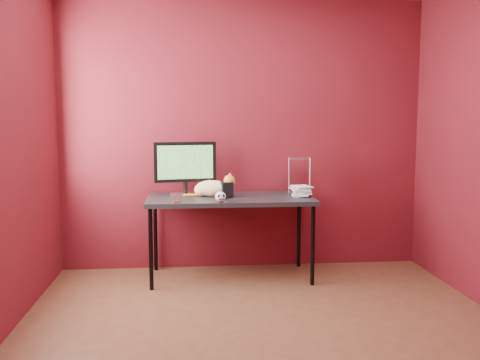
{
  "coord_description": "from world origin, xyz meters",
  "views": [
    {
      "loc": [
        -0.51,
        -3.42,
        1.47
      ],
      "look_at": [
        -0.08,
        1.15,
        0.93
      ],
      "focal_mm": 40.0,
      "sensor_mm": 36.0,
      "label": 1
    }
  ],
  "objects": [
    {
      "name": "room",
      "position": [
        0.0,
        0.0,
        1.45
      ],
      "size": [
        3.52,
        3.52,
        2.61
      ],
      "color": "#542F1D",
      "rests_on": "ground"
    },
    {
      "name": "cat",
      "position": [
        -0.31,
        1.41,
        0.83
      ],
      "size": [
        0.47,
        0.25,
        0.22
      ],
      "rotation": [
        0.0,
        0.0,
        -0.28
      ],
      "color": "orange",
      "rests_on": "desk"
    },
    {
      "name": "skull_mug",
      "position": [
        -0.25,
        1.08,
        0.8
      ],
      "size": [
        0.09,
        0.09,
        0.09
      ],
      "rotation": [
        0.0,
        0.0,
        0.12
      ],
      "color": "silver",
      "rests_on": "desk"
    },
    {
      "name": "speaker",
      "position": [
        -0.18,
        1.34,
        0.81
      ],
      "size": [
        0.12,
        0.12,
        0.14
      ],
      "rotation": [
        0.0,
        0.0,
        0.24
      ],
      "color": "black",
      "rests_on": "desk"
    },
    {
      "name": "monitor",
      "position": [
        -0.56,
        1.49,
        1.03
      ],
      "size": [
        0.57,
        0.23,
        0.5
      ],
      "rotation": [
        0.0,
        0.0,
        0.17
      ],
      "color": "#B6B6BB",
      "rests_on": "desk"
    },
    {
      "name": "black_gadget",
      "position": [
        -0.22,
        1.23,
        0.76
      ],
      "size": [
        0.06,
        0.04,
        0.03
      ],
      "primitive_type": "cube",
      "rotation": [
        0.0,
        0.0,
        0.04
      ],
      "color": "black",
      "rests_on": "desk"
    },
    {
      "name": "pocket_knife",
      "position": [
        -0.63,
        1.08,
        0.76
      ],
      "size": [
        0.07,
        0.04,
        0.01
      ],
      "primitive_type": "cube",
      "rotation": [
        0.0,
        0.0,
        0.4
      ],
      "color": "#AC260D",
      "rests_on": "desk"
    },
    {
      "name": "desk",
      "position": [
        -0.15,
        1.37,
        0.7
      ],
      "size": [
        1.5,
        0.7,
        0.75
      ],
      "color": "black",
      "rests_on": "ground"
    },
    {
      "name": "washer",
      "position": [
        -0.21,
        1.08,
        0.75
      ],
      "size": [
        0.05,
        0.05,
        0.0
      ],
      "primitive_type": "cylinder",
      "color": "#B6B6BB",
      "rests_on": "desk"
    },
    {
      "name": "book_stack",
      "position": [
        0.43,
        1.38,
        1.27
      ],
      "size": [
        0.19,
        0.23,
        1.03
      ],
      "rotation": [
        0.0,
        0.0,
        0.01
      ],
      "color": "beige",
      "rests_on": "desk"
    },
    {
      "name": "wire_rack",
      "position": [
        0.52,
        1.54,
        0.92
      ],
      "size": [
        0.22,
        0.2,
        0.34
      ],
      "rotation": [
        0.0,
        0.0,
        -0.19
      ],
      "color": "#B6B6BB",
      "rests_on": "desk"
    }
  ]
}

